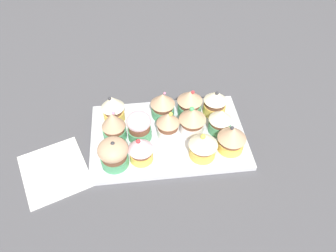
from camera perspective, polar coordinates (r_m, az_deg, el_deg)
name	(u,v)px	position (r cm, az deg, el deg)	size (l,w,h in cm)	color
ground_plane	(168,141)	(81.35, 0.00, -2.74)	(180.00, 180.00, 3.00)	#4C4C51
baking_tray	(168,136)	(79.76, 0.00, -1.77)	(37.51, 24.19, 1.20)	silver
cupcake_0	(215,102)	(83.14, 8.29, 4.20)	(5.88, 5.88, 7.28)	#EFC651
cupcake_1	(190,102)	(82.19, 3.85, 4.25)	(6.41, 6.41, 7.50)	#4C9E6B
cupcake_2	(163,105)	(81.46, -0.93, 3.79)	(6.17, 6.17, 7.25)	#4C9E6B
cupcake_3	(113,108)	(81.17, -9.67, 3.17)	(5.85, 5.85, 7.87)	#EFC651
cupcake_4	(220,120)	(78.91, 9.16, 1.03)	(5.67, 5.67, 6.60)	#4C9E6B
cupcake_5	(192,120)	(77.49, 4.33, 1.13)	(6.54, 6.54, 7.81)	white
cupcake_6	(169,123)	(76.79, 0.18, 0.49)	(5.55, 5.55, 7.42)	white
cupcake_7	(139,126)	(76.38, -5.12, 0.03)	(5.76, 5.76, 7.50)	#4C9E6B
cupcake_8	(114,125)	(77.04, -9.57, 0.10)	(5.63, 5.63, 8.03)	#4C9E6B
cupcake_9	(232,138)	(75.15, 11.18, -2.08)	(6.61, 6.61, 7.22)	#EFC651
cupcake_10	(203,144)	(72.76, 6.22, -3.23)	(6.60, 6.60, 7.53)	#EFC651
cupcake_11	(141,149)	(71.99, -4.82, -4.01)	(5.78, 5.78, 7.21)	#EFC651
cupcake_12	(114,153)	(71.87, -9.57, -4.76)	(6.76, 6.76, 7.40)	#4C9E6B
napkin	(54,171)	(78.05, -19.38, -7.41)	(13.76, 15.70, 0.60)	white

